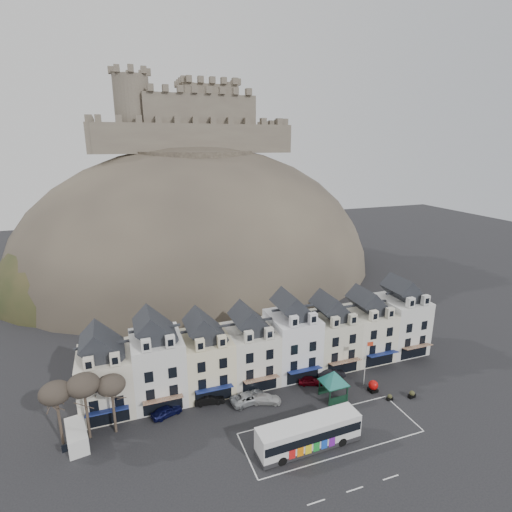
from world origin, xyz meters
The scene contains 21 objects.
ground centered at (0.00, 0.00, 0.00)m, with size 300.00×300.00×0.00m, color black.
coach_bay_markings centered at (2.00, 1.25, 0.00)m, with size 22.00×7.50×0.01m, color silver.
townhouse_terrace centered at (0.15, 15.97, 5.30)m, with size 54.40×9.35×11.80m.
castle_hill centered at (1.25, 68.95, 0.11)m, with size 100.00×76.00×68.00m.
castle centered at (0.51, 75.93, 40.19)m, with size 50.20×22.20×22.00m.
tree_left_far centered at (-29.00, 10.50, 6.90)m, with size 3.61×3.61×8.24m.
tree_left_mid centered at (-26.00, 10.50, 7.24)m, with size 3.78×3.78×8.64m.
tree_left_near centered at (-23.00, 10.50, 6.55)m, with size 3.43×3.43×7.84m.
bus centered at (-1.76, 0.04, 1.97)m, with size 12.73×3.38×3.57m.
bus_shelter centered at (5.78, 7.27, 3.33)m, with size 6.75×6.75×4.29m.
red_buoy centered at (12.03, 6.67, 0.88)m, with size 1.38×1.38×1.71m.
flagpole centered at (11.80, 8.47, 4.11)m, with size 1.04×0.20×7.20m.
white_van centered at (-27.35, 9.81, 1.14)m, with size 2.95×5.28×2.28m.
planter_west centered at (16.28, 3.56, 0.51)m, with size 1.11×0.74×1.06m.
planter_east centered at (13.00, 4.16, 0.43)m, with size 0.93×0.62×0.89m.
car_navy centered at (-16.66, 11.43, 0.70)m, with size 1.64×4.08×1.39m, color #0B0D37.
car_black centered at (-10.80, 12.00, 0.68)m, with size 1.44×4.12×1.36m, color black.
car_silver centered at (-5.60, 10.39, 0.72)m, with size 2.40×5.12×1.45m, color #AEB2B6.
car_white centered at (-3.50, 9.50, 0.63)m, with size 1.76×4.33×1.26m, color silver.
car_maroon centered at (4.36, 11.30, 0.62)m, with size 1.46×3.62×1.23m, color #5F050F.
car_charcoal centered at (8.16, 12.00, 0.73)m, with size 1.54×4.43×1.46m, color black.
Camera 1 is at (-20.89, -34.57, 34.54)m, focal length 28.00 mm.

